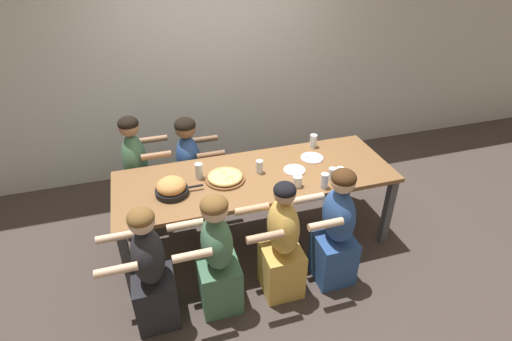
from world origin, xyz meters
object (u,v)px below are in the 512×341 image
(drinking_glass_e, at_px, (324,182))
(cocktail_glass_blue, at_px, (297,182))
(drinking_glass_b, at_px, (313,141))
(diner_near_midleft, at_px, (217,258))
(diner_far_left, at_px, (138,176))
(drinking_glass_d, at_px, (340,173))
(diner_near_center, at_px, (282,245))
(diner_far_midleft, at_px, (190,170))
(empty_plate_a, at_px, (312,158))
(diner_near_left, at_px, (151,273))
(drinking_glass_c, at_px, (332,175))
(skillet_bowl, at_px, (172,188))
(drinking_glass_f, at_px, (199,172))
(diner_near_midright, at_px, (336,232))
(pizza_board_main, at_px, (225,178))
(empty_plate_b, at_px, (294,170))
(drinking_glass_a, at_px, (259,167))

(drinking_glass_e, bearing_deg, cocktail_glass_blue, 157.30)
(drinking_glass_b, height_order, diner_near_midleft, diner_near_midleft)
(diner_near_midleft, bearing_deg, diner_far_left, 21.49)
(drinking_glass_d, height_order, diner_near_center, diner_near_center)
(diner_near_center, xyz_separation_m, diner_far_midleft, (-0.54, 1.33, 0.02))
(empty_plate_a, distance_m, diner_near_left, 1.84)
(drinking_glass_c, bearing_deg, diner_near_midleft, -161.08)
(cocktail_glass_blue, bearing_deg, skillet_bowl, 169.55)
(drinking_glass_c, height_order, drinking_glass_d, drinking_glass_c)
(drinking_glass_f, bearing_deg, diner_near_midright, -37.70)
(drinking_glass_e, height_order, diner_near_midleft, diner_near_midleft)
(diner_near_center, bearing_deg, drinking_glass_d, -59.55)
(diner_near_center, bearing_deg, skillet_bowl, 52.82)
(drinking_glass_c, relative_size, drinking_glass_e, 0.90)
(drinking_glass_b, height_order, drinking_glass_e, drinking_glass_e)
(pizza_board_main, relative_size, diner_near_center, 0.32)
(drinking_glass_e, distance_m, diner_near_midright, 0.44)
(drinking_glass_c, relative_size, diner_near_midleft, 0.11)
(pizza_board_main, relative_size, diner_far_left, 0.30)
(drinking_glass_c, bearing_deg, diner_far_left, 150.54)
(pizza_board_main, height_order, drinking_glass_c, drinking_glass_c)
(skillet_bowl, xyz_separation_m, diner_near_left, (-0.26, -0.59, -0.33))
(diner_near_midleft, bearing_deg, diner_near_midright, -90.00)
(pizza_board_main, relative_size, empty_plate_b, 1.76)
(diner_far_midleft, bearing_deg, diner_far_left, -90.00)
(pizza_board_main, height_order, diner_near_midleft, diner_near_midleft)
(drinking_glass_e, bearing_deg, drinking_glass_d, 25.96)
(drinking_glass_d, bearing_deg, empty_plate_a, 104.09)
(drinking_glass_a, relative_size, diner_far_midleft, 0.11)
(drinking_glass_d, bearing_deg, diner_near_midright, -117.13)
(cocktail_glass_blue, bearing_deg, diner_near_center, -124.88)
(skillet_bowl, distance_m, drinking_glass_e, 1.30)
(drinking_glass_c, distance_m, diner_far_left, 1.93)
(drinking_glass_d, distance_m, diner_near_midright, 0.54)
(drinking_glass_f, xyz_separation_m, diner_near_left, (-0.53, -0.77, -0.34))
(diner_near_midright, bearing_deg, diner_near_center, 90.00)
(drinking_glass_d, height_order, diner_near_midleft, diner_near_midleft)
(empty_plate_b, height_order, drinking_glass_b, drinking_glass_b)
(drinking_glass_e, xyz_separation_m, diner_far_left, (-1.55, 1.02, -0.28))
(empty_plate_b, distance_m, drinking_glass_e, 0.36)
(diner_far_left, bearing_deg, drinking_glass_b, 79.67)
(empty_plate_a, height_order, diner_near_left, diner_near_left)
(pizza_board_main, bearing_deg, drinking_glass_e, -24.67)
(diner_near_midleft, bearing_deg, empty_plate_a, -54.86)
(diner_near_left, bearing_deg, empty_plate_b, -65.43)
(drinking_glass_c, relative_size, drinking_glass_f, 0.83)
(skillet_bowl, xyz_separation_m, empty_plate_a, (1.37, 0.20, -0.06))
(cocktail_glass_blue, bearing_deg, diner_near_midleft, -153.93)
(drinking_glass_d, bearing_deg, drinking_glass_b, 89.13)
(drinking_glass_f, xyz_separation_m, diner_far_left, (-0.54, 0.56, -0.28))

